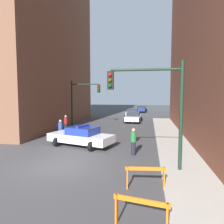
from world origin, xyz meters
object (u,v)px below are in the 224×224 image
Objects in this scene: parked_car_near at (133,117)px; pedestrian_sidewalk at (133,141)px; parked_car_far at (141,109)px; barrier_front at (141,208)px; parked_car_mid at (133,113)px; traffic_light_near at (156,99)px; traffic_light_far at (81,97)px; pedestrian_crossing at (61,129)px; pedestrian_corner at (66,123)px; barrier_mid at (145,174)px; police_car at (81,136)px.

pedestrian_sidewalk reaches higher than parked_car_near.
parked_car_far reaches higher than barrier_front.
parked_car_mid is 0.99× the size of parked_car_far.
traffic_light_far is at bearing 120.94° from traffic_light_near.
parked_car_near reaches higher than barrier_front.
parked_car_mid is 29.36m from barrier_front.
pedestrian_sidewalk is (-1.25, 2.53, -2.67)m from traffic_light_near.
pedestrian_sidewalk is 1.05× the size of barrier_front.
parked_car_near is 2.63× the size of pedestrian_sidewalk.
pedestrian_crossing reaches higher than parked_car_far.
pedestrian_crossing and pedestrian_sidewalk have the same top height.
barrier_front is at bearing 88.41° from pedestrian_sidewalk.
pedestrian_corner is at bearing -107.81° from parked_car_mid.
pedestrian_corner is (-5.94, -8.52, 0.19)m from parked_car_near.
pedestrian_crossing reaches higher than barrier_mid.
pedestrian_corner is at bearing 124.34° from barrier_mid.
police_car is (2.94, -9.25, -2.67)m from traffic_light_far.
traffic_light_far is 1.19× the size of parked_car_near.
pedestrian_crossing is (-7.38, 5.87, -2.67)m from traffic_light_near.
pedestrian_crossing is 1.00× the size of pedestrian_sidewalk.
barrier_mid is at bearing 92.48° from pedestrian_sidewalk.
pedestrian_sidewalk reaches higher than barrier_front.
barrier_front is (0.73, -7.36, -0.24)m from pedestrian_sidewalk.
parked_car_near is at bearing 37.55° from traffic_light_far.
pedestrian_corner is (-8.27, 9.26, -2.67)m from traffic_light_near.
pedestrian_sidewalk is (7.02, -6.74, 0.00)m from pedestrian_corner.
police_car is at bearing -30.11° from pedestrian_sidewalk.
traffic_light_near is 1.19× the size of parked_car_near.
traffic_light_far is 3.13× the size of pedestrian_crossing.
traffic_light_far is 3.30× the size of barrier_front.
police_car is 3.16× the size of barrier_mid.
parked_car_near is at bearing -5.94° from pedestrian_corner.
pedestrian_crossing is 10.64m from barrier_mid.
traffic_light_near is at bearing -80.35° from parked_car_near.
parked_car_far is 2.65× the size of pedestrian_corner.
pedestrian_crossing is 1.05× the size of barrier_front.
police_car is 1.15× the size of parked_car_near.
traffic_light_far is 12.47m from parked_car_mid.
parked_car_near is 2.77× the size of barrier_front.
parked_car_far is 30.67m from pedestrian_sidewalk.
pedestrian_crossing is at bearing 70.80° from police_car.
barrier_front is (7.51, -18.23, -2.78)m from traffic_light_far.
traffic_light_near is 33.37m from parked_car_far.
traffic_light_near is at bearing -59.06° from traffic_light_far.
pedestrian_corner reaches higher than barrier_front.
traffic_light_far reaches higher than pedestrian_crossing.
pedestrian_corner is 13.88m from barrier_mid.
parked_car_far is at bearing 72.63° from traffic_light_far.
pedestrian_corner is at bearing -101.85° from parked_car_far.
parked_car_near is at bearing -88.63° from parked_car_far.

